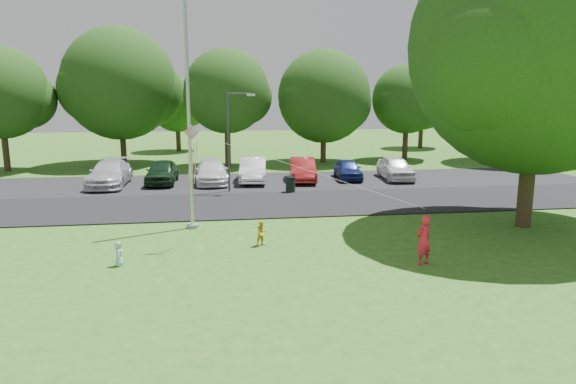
{
  "coord_description": "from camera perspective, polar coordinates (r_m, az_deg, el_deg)",
  "views": [
    {
      "loc": [
        -2.46,
        -15.9,
        5.5
      ],
      "look_at": [
        0.34,
        4.0,
        1.6
      ],
      "focal_mm": 32.0,
      "sensor_mm": 36.0,
      "label": 1
    }
  ],
  "objects": [
    {
      "name": "ground",
      "position": [
        17.01,
        0.74,
        -7.89
      ],
      "size": [
        120.0,
        120.0,
        0.0
      ],
      "primitive_type": "plane",
      "color": "#2D6119",
      "rests_on": "ground"
    },
    {
      "name": "big_tree",
      "position": [
        22.96,
        25.99,
        13.69
      ],
      "size": [
        10.62,
        10.11,
        12.35
      ],
      "rotation": [
        0.0,
        0.0,
        -0.1
      ],
      "color": "#332316",
      "rests_on": "ground"
    },
    {
      "name": "flagpole",
      "position": [
        20.97,
        -10.93,
        7.14
      ],
      "size": [
        0.5,
        0.5,
        10.0
      ],
      "color": "#B7BABF",
      "rests_on": "ground"
    },
    {
      "name": "horizon_trees",
      "position": [
        50.22,
        -0.55,
        9.62
      ],
      "size": [
        77.46,
        7.2,
        7.02
      ],
      "color": "#332316",
      "rests_on": "ground"
    },
    {
      "name": "kite",
      "position": [
        18.18,
        -9.72,
        4.91
      ],
      "size": [
        7.67,
        3.22,
        2.55
      ],
      "rotation": [
        0.0,
        0.0,
        -0.04
      ],
      "color": "pink",
      "rests_on": "ground"
    },
    {
      "name": "street_lamp",
      "position": [
        28.47,
        -6.23,
        6.61
      ],
      "size": [
        1.54,
        0.56,
        5.59
      ],
      "rotation": [
        0.0,
        0.0,
        -0.27
      ],
      "color": "#3F3F44",
      "rests_on": "ground"
    },
    {
      "name": "child_yellow",
      "position": [
        18.75,
        -2.91,
        -4.6
      ],
      "size": [
        0.55,
        0.5,
        0.94
      ],
      "primitive_type": "imported",
      "rotation": [
        0.0,
        0.0,
        0.37
      ],
      "color": "gold",
      "rests_on": "ground"
    },
    {
      "name": "child_blue",
      "position": [
        17.47,
        -18.27,
        -6.53
      ],
      "size": [
        0.28,
        0.41,
        0.82
      ],
      "primitive_type": "imported",
      "rotation": [
        0.0,
        0.0,
        1.61
      ],
      "color": "#90C6DD",
      "rests_on": "ground"
    },
    {
      "name": "parking_strip",
      "position": [
        31.97,
        -3.48,
        1.11
      ],
      "size": [
        42.0,
        7.0,
        0.06
      ],
      "primitive_type": "cube",
      "color": "black",
      "rests_on": "ground"
    },
    {
      "name": "woman",
      "position": [
        17.22,
        14.83,
        -5.17
      ],
      "size": [
        0.71,
        0.61,
        1.64
      ],
      "primitive_type": "imported",
      "rotation": [
        0.0,
        0.0,
        3.58
      ],
      "color": "red",
      "rests_on": "ground"
    },
    {
      "name": "parked_cars",
      "position": [
        31.72,
        -5.2,
        2.37
      ],
      "size": [
        19.65,
        5.17,
        1.48
      ],
      "color": "silver",
      "rests_on": "ground"
    },
    {
      "name": "trash_can",
      "position": [
        28.54,
        0.28,
        0.79
      ],
      "size": [
        0.56,
        0.56,
        0.89
      ],
      "rotation": [
        0.0,
        0.0,
        -0.2
      ],
      "color": "black",
      "rests_on": "ground"
    },
    {
      "name": "tree_row",
      "position": [
        40.34,
        -2.3,
        11.28
      ],
      "size": [
        64.35,
        11.94,
        10.88
      ],
      "color": "#332316",
      "rests_on": "ground"
    },
    {
      "name": "park_road",
      "position": [
        25.62,
        -2.32,
        -1.36
      ],
      "size": [
        60.0,
        6.0,
        0.06
      ],
      "primitive_type": "cube",
      "color": "black",
      "rests_on": "ground"
    }
  ]
}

